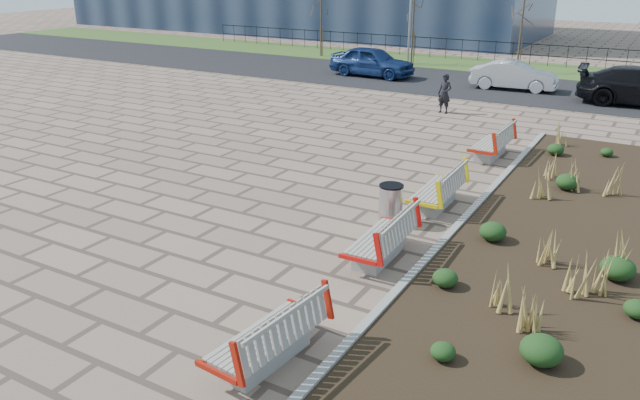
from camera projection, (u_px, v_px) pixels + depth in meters
The scene contains 18 objects.
ground at pixel (172, 280), 11.74m from camera, with size 120.00×120.00×0.00m, color #7F6757.
planting_bed at pixel (568, 250), 12.84m from camera, with size 4.50×18.00×0.10m, color black.
planting_curb at pixel (458, 226), 13.92m from camera, with size 0.16×18.00×0.15m, color gray.
grass_verge_far at pixel (523, 69), 34.35m from camera, with size 80.00×5.00×0.04m, color #33511E.
road at pixel (493, 87), 29.50m from camera, with size 80.00×7.00×0.02m, color black.
bench_a at pixel (265, 333), 9.17m from camera, with size 0.90×2.10×1.00m, color #AA190B, non-canonical shape.
bench_b at pixel (380, 236), 12.40m from camera, with size 0.90×2.10×1.00m, color red, non-canonical shape.
bench_c at pixel (436, 188), 15.02m from camera, with size 0.90×2.10×1.00m, color yellow, non-canonical shape.
bench_d at pixel (491, 141), 18.84m from camera, with size 0.90×2.10×1.00m, color #AC1D0B, non-canonical shape.
litter_bin at pixel (391, 205), 14.07m from camera, with size 0.53×0.53×0.92m, color #B2B2B7.
pedestrian at pixel (445, 94), 24.23m from camera, with size 0.56×0.37×1.53m, color black.
car_blue at pixel (372, 61), 31.85m from camera, with size 1.76×4.38×1.49m, color navy.
car_silver at pixel (514, 76), 28.62m from camera, with size 1.35×3.86×1.27m, color #A6A8AE.
tree_a at pixel (321, 23), 38.00m from camera, with size 1.40×1.40×4.00m, color #4C3D2D, non-canonical shape.
tree_b at pixel (413, 28), 35.20m from camera, with size 1.40×1.40×4.00m, color #4C3D2D, non-canonical shape.
tree_c at pixel (521, 33), 32.41m from camera, with size 1.40×1.40×4.00m, color #4C3D2D, non-canonical shape.
lamp_west at pixel (410, 10), 34.44m from camera, with size 0.24×0.60×6.00m, color gray, non-canonical shape.
railing_fence at pixel (530, 54), 35.33m from camera, with size 44.00×0.10×1.20m, color black, non-canonical shape.
Camera 1 is at (7.63, -7.61, 5.64)m, focal length 35.00 mm.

